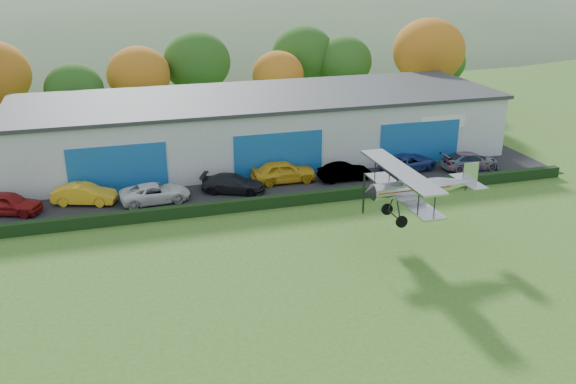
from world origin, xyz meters
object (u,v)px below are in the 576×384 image
object	(u,v)px
car_0	(8,203)
car_5	(345,172)
car_4	(284,172)
car_6	(409,163)
hangar	(259,126)
car_7	(471,161)
car_2	(155,193)
car_1	(84,194)
car_3	(233,184)
biplane	(416,186)

from	to	relation	value
car_0	car_5	size ratio (longest dim) A/B	1.09
car_4	car_6	size ratio (longest dim) A/B	0.99
car_4	car_5	xyz separation A→B (m)	(4.62, -0.93, -0.17)
hangar	car_7	bearing A→B (deg)	-28.83
car_4	car_6	world-z (taller)	car_4
car_0	car_4	world-z (taller)	car_4
car_6	car_5	bearing A→B (deg)	80.87
car_6	car_2	bearing A→B (deg)	77.58
car_1	car_3	xyz separation A→B (m)	(10.36, -0.69, -0.04)
car_0	car_4	size ratio (longest dim) A/B	0.90
car_2	car_4	bearing A→B (deg)	-87.35
car_4	car_0	bearing A→B (deg)	93.18
car_0	car_5	bearing A→B (deg)	-69.08
car_0	biplane	world-z (taller)	biplane
car_3	car_5	bearing A→B (deg)	-65.25
hangar	biplane	distance (m)	20.33
car_1	biplane	world-z (taller)	biplane
hangar	car_3	size ratio (longest dim) A/B	8.78
hangar	biplane	world-z (taller)	hangar
car_0	car_5	world-z (taller)	car_0
car_1	car_5	xyz separation A→B (m)	(19.10, -0.53, -0.04)
car_4	car_1	bearing A→B (deg)	92.30
car_3	car_7	distance (m)	19.43
car_6	car_0	bearing A→B (deg)	75.29
biplane	car_2	bearing A→B (deg)	141.77
hangar	biplane	size ratio (longest dim) A/B	4.87
car_0	biplane	distance (m)	26.71
car_4	car_5	bearing A→B (deg)	-100.63
car_0	hangar	bearing A→B (deg)	-46.29
car_4	car_5	world-z (taller)	car_4
hangar	car_0	distance (m)	20.98
car_2	car_3	distance (m)	5.63
hangar	car_7	size ratio (longest dim) A/B	8.57
hangar	car_6	size ratio (longest dim) A/B	8.25
car_5	car_7	xyz separation A→B (m)	(10.69, -0.35, 0.02)
car_1	car_7	world-z (taller)	car_1
car_2	car_4	xyz separation A→B (m)	(9.75, 1.45, 0.16)
car_4	car_3	bearing A→B (deg)	105.52
car_2	car_3	size ratio (longest dim) A/B	1.04
car_2	car_3	world-z (taller)	car_3
car_3	car_6	world-z (taller)	car_6
car_0	car_7	distance (m)	34.68
car_2	car_3	xyz separation A→B (m)	(5.62, 0.36, 0.00)
hangar	car_2	world-z (taller)	hangar
car_6	biplane	world-z (taller)	biplane
car_0	car_7	xyz separation A→B (m)	(34.67, -0.45, -0.06)
car_1	car_4	xyz separation A→B (m)	(14.49, 0.40, 0.12)
car_5	hangar	bearing A→B (deg)	29.90
car_2	car_4	size ratio (longest dim) A/B	0.98
car_3	car_6	bearing A→B (deg)	-63.02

